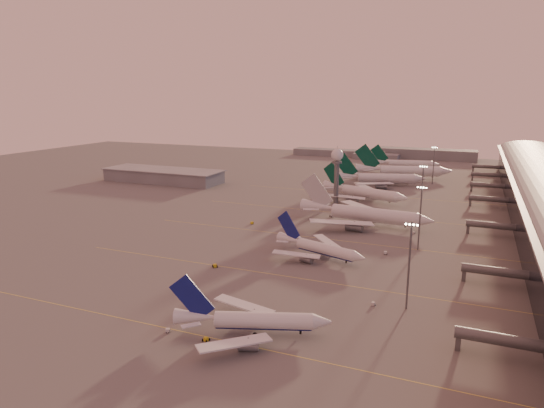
% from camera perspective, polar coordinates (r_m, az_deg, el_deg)
% --- Properties ---
extents(ground, '(700.00, 700.00, 0.00)m').
position_cam_1_polar(ground, '(158.08, -6.06, -8.72)').
color(ground, '#595656').
rests_on(ground, ground).
extents(taxiway_markings, '(180.00, 185.25, 0.02)m').
position_cam_1_polar(taxiway_markings, '(197.77, 9.58, -4.36)').
color(taxiway_markings, '#DBC84D').
rests_on(taxiway_markings, ground).
extents(hangar, '(82.00, 27.00, 8.50)m').
position_cam_1_polar(hangar, '(334.17, -12.66, 3.31)').
color(hangar, slate).
rests_on(hangar, ground).
extents(radar_tower, '(6.40, 6.40, 31.10)m').
position_cam_1_polar(radar_tower, '(259.88, 7.65, 4.56)').
color(radar_tower, '#585B60').
rests_on(radar_tower, ground).
extents(mast_a, '(3.60, 0.56, 25.00)m').
position_cam_1_polar(mast_a, '(136.53, 15.84, -6.54)').
color(mast_a, '#585B60').
rests_on(mast_a, ground).
extents(mast_b, '(3.60, 0.56, 25.00)m').
position_cam_1_polar(mast_b, '(189.44, 17.04, -1.21)').
color(mast_b, '#585B60').
rests_on(mast_b, ground).
extents(mast_c, '(3.60, 0.56, 25.00)m').
position_cam_1_polar(mast_c, '(243.48, 17.24, 1.82)').
color(mast_c, '#585B60').
rests_on(mast_c, ground).
extents(mast_d, '(3.60, 0.56, 25.00)m').
position_cam_1_polar(mast_d, '(332.26, 18.49, 4.55)').
color(mast_d, '#585B60').
rests_on(mast_d, ground).
extents(distant_horizon, '(165.00, 37.50, 9.00)m').
position_cam_1_polar(distant_horizon, '(461.99, 14.04, 5.76)').
color(distant_horizon, slate).
rests_on(distant_horizon, ground).
extents(narrowbody_near, '(38.02, 29.80, 15.48)m').
position_cam_1_polar(narrowbody_near, '(122.15, -2.32, -13.81)').
color(narrowbody_near, silver).
rests_on(narrowbody_near, ground).
extents(narrowbody_mid, '(37.06, 29.10, 14.96)m').
position_cam_1_polar(narrowbody_mid, '(176.26, 5.59, -5.36)').
color(narrowbody_mid, silver).
rests_on(narrowbody_mid, ground).
extents(widebody_white, '(61.86, 49.36, 21.77)m').
position_cam_1_polar(widebody_white, '(222.07, 10.83, -1.49)').
color(widebody_white, silver).
rests_on(widebody_white, ground).
extents(greentail_a, '(51.84, 41.15, 19.61)m').
position_cam_1_polar(greentail_a, '(272.93, 10.75, 1.12)').
color(greentail_a, silver).
rests_on(greentail_a, ground).
extents(greentail_b, '(56.47, 44.96, 21.06)m').
position_cam_1_polar(greentail_b, '(319.06, 12.59, 2.76)').
color(greentail_b, silver).
rests_on(greentail_b, ground).
extents(greentail_c, '(64.76, 51.62, 24.05)m').
position_cam_1_polar(greentail_c, '(349.28, 15.20, 3.57)').
color(greentail_c, silver).
rests_on(greentail_c, ground).
extents(greentail_d, '(52.61, 42.13, 19.26)m').
position_cam_1_polar(greentail_d, '(394.01, 15.40, 4.44)').
color(greentail_d, silver).
rests_on(greentail_d, ground).
extents(gsv_truck_a, '(5.30, 3.84, 2.03)m').
position_cam_1_polar(gsv_truck_a, '(126.72, -11.99, -14.13)').
color(gsv_truck_a, silver).
rests_on(gsv_truck_a, ground).
extents(gsv_tug_near, '(2.40, 3.44, 0.90)m').
position_cam_1_polar(gsv_tug_near, '(121.47, -7.77, -15.51)').
color(gsv_tug_near, gold).
rests_on(gsv_tug_near, ground).
extents(gsv_catering_a, '(4.94, 2.94, 3.79)m').
position_cam_1_polar(gsv_catering_a, '(140.65, 11.92, -10.92)').
color(gsv_catering_a, silver).
rests_on(gsv_catering_a, ground).
extents(gsv_tug_mid, '(4.12, 4.34, 1.07)m').
position_cam_1_polar(gsv_tug_mid, '(167.73, -6.74, -7.24)').
color(gsv_tug_mid, gold).
rests_on(gsv_tug_mid, ground).
extents(gsv_truck_b, '(6.08, 3.41, 2.32)m').
position_cam_1_polar(gsv_truck_b, '(184.23, 13.34, -5.44)').
color(gsv_truck_b, silver).
rests_on(gsv_truck_b, ground).
extents(gsv_truck_c, '(4.96, 5.86, 2.31)m').
position_cam_1_polar(gsv_truck_c, '(220.46, -2.27, -2.07)').
color(gsv_truck_c, gold).
rests_on(gsv_truck_c, ground).
extents(gsv_catering_b, '(4.71, 2.70, 3.65)m').
position_cam_1_polar(gsv_catering_b, '(213.94, 16.40, -2.88)').
color(gsv_catering_b, silver).
rests_on(gsv_catering_b, ground).
extents(gsv_tug_far, '(3.90, 4.13, 1.02)m').
position_cam_1_polar(gsv_tug_far, '(234.47, 7.04, -1.41)').
color(gsv_tug_far, silver).
rests_on(gsv_tug_far, ground).
extents(gsv_truck_d, '(3.92, 6.26, 2.38)m').
position_cam_1_polar(gsv_truck_d, '(263.78, 4.46, 0.40)').
color(gsv_truck_d, gold).
rests_on(gsv_truck_d, ground).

